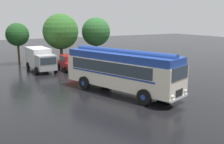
{
  "coord_description": "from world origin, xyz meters",
  "views": [
    {
      "loc": [
        -11.34,
        -17.09,
        5.82
      ],
      "look_at": [
        -0.92,
        1.65,
        1.4
      ],
      "focal_mm": 42.0,
      "sensor_mm": 36.0,
      "label": 1
    }
  ],
  "objects": [
    {
      "name": "vintage_bus",
      "position": [
        -0.91,
        0.14,
        1.89
      ],
      "size": [
        5.67,
        10.33,
        3.49
      ],
      "color": "silver",
      "rests_on": "ground"
    },
    {
      "name": "tree_right_of_centre",
      "position": [
        5.21,
        17.42,
        3.82
      ],
      "size": [
        4.11,
        4.11,
        5.95
      ],
      "color": "#4C3823",
      "rests_on": "ground"
    },
    {
      "name": "tree_centre",
      "position": [
        -0.3,
        16.62,
        4.04
      ],
      "size": [
        4.68,
        4.68,
        6.43
      ],
      "color": "#4C3823",
      "rests_on": "ground"
    },
    {
      "name": "car_mid_left",
      "position": [
        1.42,
        11.55,
        0.85
      ],
      "size": [
        2.13,
        4.29,
        1.66
      ],
      "color": "#4C5156",
      "rests_on": "ground"
    },
    {
      "name": "ground_plane",
      "position": [
        0.0,
        0.0,
        0.0
      ],
      "size": [
        120.0,
        120.0,
        0.0
      ],
      "primitive_type": "plane",
      "color": "black"
    },
    {
      "name": "tree_left_of_centre",
      "position": [
        -5.57,
        17.68,
        3.78
      ],
      "size": [
        2.9,
        2.9,
        5.24
      ],
      "color": "#4C3823",
      "rests_on": "ground"
    },
    {
      "name": "puddle_patch",
      "position": [
        -0.45,
        -3.87,
        0.0
      ],
      "size": [
        1.94,
        1.94,
        0.01
      ],
      "primitive_type": "cylinder",
      "color": "black",
      "rests_on": "ground"
    },
    {
      "name": "box_van",
      "position": [
        -4.23,
        12.44,
        1.36
      ],
      "size": [
        2.48,
        5.83,
        2.5
      ],
      "color": "silver",
      "rests_on": "ground"
    },
    {
      "name": "car_near_left",
      "position": [
        -1.29,
        11.09,
        0.85
      ],
      "size": [
        2.05,
        4.24,
        1.66
      ],
      "color": "maroon",
      "rests_on": "ground"
    }
  ]
}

